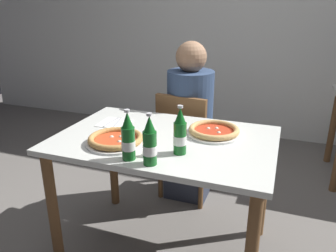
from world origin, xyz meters
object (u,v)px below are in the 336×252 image
object	(u,v)px
pizza_margherita_near	(116,140)
pizza_marinara_far	(214,131)
diner_seated	(190,126)
napkin_with_cutlery	(114,123)
dining_table_main	(165,156)
beer_bottle_right	(150,143)
chair_behind_table	(186,141)
beer_bottle_left	(128,139)
beer_bottle_center	(180,134)

from	to	relation	value
pizza_margherita_near	pizza_marinara_far	world-z (taller)	same
diner_seated	napkin_with_cutlery	xyz separation A→B (m)	(-0.33, -0.55, 0.17)
dining_table_main	beer_bottle_right	bearing A→B (deg)	-81.29
chair_behind_table	beer_bottle_left	distance (m)	1.00
diner_seated	napkin_with_cutlery	distance (m)	0.66
beer_bottle_left	napkin_with_cutlery	bearing A→B (deg)	126.38
dining_table_main	diner_seated	world-z (taller)	diner_seated
dining_table_main	beer_bottle_center	world-z (taller)	beer_bottle_center
pizza_marinara_far	beer_bottle_left	size ratio (longest dim) A/B	1.25
dining_table_main	napkin_with_cutlery	xyz separation A→B (m)	(-0.37, 0.11, 0.12)
napkin_with_cutlery	pizza_marinara_far	bearing A→B (deg)	2.82
dining_table_main	beer_bottle_right	size ratio (longest dim) A/B	4.86
pizza_margherita_near	beer_bottle_right	world-z (taller)	beer_bottle_right
dining_table_main	beer_bottle_right	xyz separation A→B (m)	(0.05, -0.33, 0.22)
diner_seated	beer_bottle_center	bearing A→B (deg)	-76.98
dining_table_main	pizza_marinara_far	size ratio (longest dim) A/B	3.87
chair_behind_table	diner_seated	world-z (taller)	diner_seated
napkin_with_cutlery	beer_bottle_left	bearing A→B (deg)	-53.62
chair_behind_table	napkin_with_cutlery	world-z (taller)	chair_behind_table
dining_table_main	beer_bottle_center	distance (m)	0.31
chair_behind_table	beer_bottle_right	size ratio (longest dim) A/B	3.44
chair_behind_table	beer_bottle_center	world-z (taller)	beer_bottle_center
dining_table_main	beer_bottle_left	size ratio (longest dim) A/B	4.86
beer_bottle_center	pizza_marinara_far	bearing A→B (deg)	71.47
pizza_marinara_far	beer_bottle_left	world-z (taller)	beer_bottle_left
beer_bottle_left	beer_bottle_right	bearing A→B (deg)	-7.12
beer_bottle_left	beer_bottle_center	bearing A→B (deg)	34.81
pizza_marinara_far	napkin_with_cutlery	size ratio (longest dim) A/B	1.64
chair_behind_table	beer_bottle_left	bearing A→B (deg)	96.74
beer_bottle_right	napkin_with_cutlery	xyz separation A→B (m)	(-0.42, 0.43, -0.10)
beer_bottle_left	pizza_marinara_far	bearing A→B (deg)	55.48
pizza_margherita_near	beer_bottle_center	xyz separation A→B (m)	(0.36, -0.00, 0.08)
pizza_margherita_near	beer_bottle_center	bearing A→B (deg)	-0.26
chair_behind_table	beer_bottle_center	bearing A→B (deg)	111.58
beer_bottle_center	beer_bottle_right	xyz separation A→B (m)	(-0.09, -0.16, 0.00)
pizza_margherita_near	napkin_with_cutlery	size ratio (longest dim) A/B	1.67
pizza_margherita_near	beer_bottle_right	size ratio (longest dim) A/B	1.28
chair_behind_table	diner_seated	bearing A→B (deg)	-92.82
napkin_with_cutlery	pizza_margherita_near	bearing A→B (deg)	-59.85
beer_bottle_left	beer_bottle_center	world-z (taller)	same
beer_bottle_center	napkin_with_cutlery	size ratio (longest dim) A/B	1.31
dining_table_main	beer_bottle_center	bearing A→B (deg)	-49.95
dining_table_main	napkin_with_cutlery	size ratio (longest dim) A/B	6.34
pizza_marinara_far	diner_seated	bearing A→B (deg)	119.42
beer_bottle_right	napkin_with_cutlery	bearing A→B (deg)	134.36
dining_table_main	pizza_marinara_far	bearing A→B (deg)	29.40
diner_seated	beer_bottle_right	size ratio (longest dim) A/B	4.89
dining_table_main	diner_seated	bearing A→B (deg)	94.31
beer_bottle_center	chair_behind_table	bearing A→B (deg)	104.43
pizza_marinara_far	napkin_with_cutlery	distance (m)	0.62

